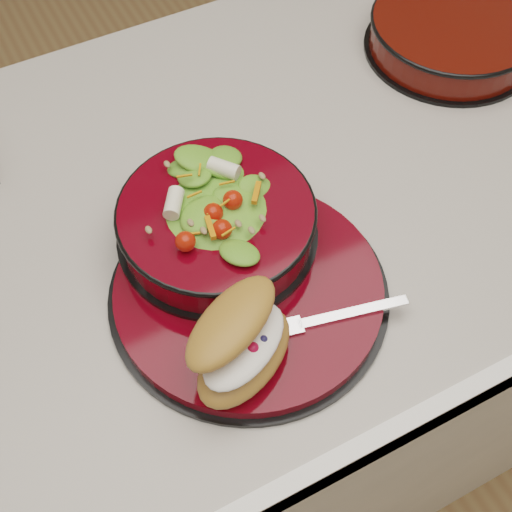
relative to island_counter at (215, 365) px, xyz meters
name	(u,v)px	position (x,y,z in m)	size (l,w,h in m)	color
island_counter	(215,365)	(0.00, 0.00, 0.00)	(1.24, 0.74, 0.90)	silver
dinner_plate	(250,291)	(0.00, -0.15, 0.46)	(0.32, 0.32, 0.02)	black
salad_bowl	(216,217)	(-0.01, -0.07, 0.50)	(0.24, 0.24, 0.10)	black
croissant	(241,342)	(-0.05, -0.23, 0.50)	(0.15, 0.14, 0.08)	#A16231
fork	(333,317)	(0.06, -0.23, 0.47)	(0.16, 0.05, 0.00)	silver
extra_bowl	(453,33)	(0.46, 0.10, 0.48)	(0.25, 0.25, 0.05)	black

